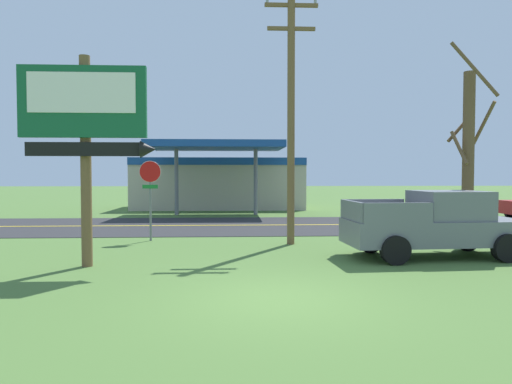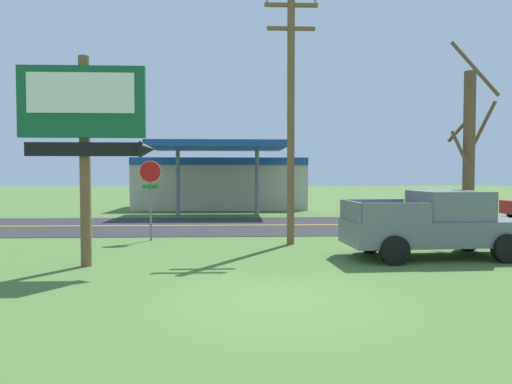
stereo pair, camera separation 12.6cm
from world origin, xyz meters
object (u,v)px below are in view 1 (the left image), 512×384
(motel_sign, at_px, (87,123))
(bare_tree, at_px, (468,154))
(utility_pole, at_px, (291,110))
(stop_sign, at_px, (150,186))
(pickup_grey_parked_on_lawn, at_px, (436,225))
(gas_station, at_px, (219,181))

(motel_sign, distance_m, bare_tree, 12.64)
(motel_sign, distance_m, utility_pole, 6.98)
(stop_sign, xyz_separation_m, utility_pole, (5.06, -1.07, 2.66))
(motel_sign, distance_m, stop_sign, 5.18)
(motel_sign, xyz_separation_m, pickup_grey_parked_on_lawn, (9.80, 1.01, -2.83))
(motel_sign, relative_size, pickup_grey_parked_on_lawn, 1.05)
(stop_sign, distance_m, bare_tree, 11.46)
(gas_station, relative_size, pickup_grey_parked_on_lawn, 2.26)
(motel_sign, height_order, gas_station, motel_sign)
(utility_pole, height_order, gas_station, utility_pole)
(utility_pole, bearing_deg, stop_sign, 168.11)
(utility_pole, distance_m, gas_station, 18.08)
(motel_sign, relative_size, stop_sign, 1.88)
(stop_sign, xyz_separation_m, gas_station, (2.01, 16.54, -0.08))
(stop_sign, distance_m, utility_pole, 5.82)
(bare_tree, relative_size, gas_station, 0.58)
(utility_pole, relative_size, pickup_grey_parked_on_lawn, 1.65)
(utility_pole, distance_m, pickup_grey_parked_on_lawn, 6.10)
(stop_sign, height_order, utility_pole, utility_pole)
(motel_sign, bearing_deg, stop_sign, 81.03)
(utility_pole, xyz_separation_m, bare_tree, (6.27, -0.15, -1.51))
(utility_pole, relative_size, gas_station, 0.73)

